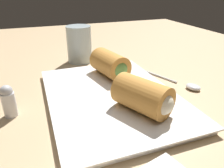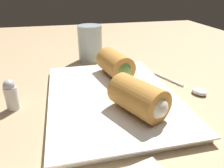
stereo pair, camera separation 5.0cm
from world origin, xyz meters
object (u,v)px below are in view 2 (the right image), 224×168
Objects in this scene: serving_plate at (112,98)px; drinking_glass at (90,43)px; salt_shaker at (11,95)px; spoon at (193,89)px.

serving_plate is 27.15cm from drinking_glass.
drinking_glass is 31.73cm from salt_shaker.
spoon is 33.41cm from drinking_glass.
drinking_glass reaches higher than spoon.
serving_plate is at bearing 90.04° from spoon.
spoon is at bearing -143.94° from drinking_glass.
serving_plate is at bearing -178.63° from drinking_glass.
spoon is at bearing -91.88° from salt_shaker.
salt_shaker is at bearing 143.58° from drinking_glass.
drinking_glass reaches higher than salt_shaker.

